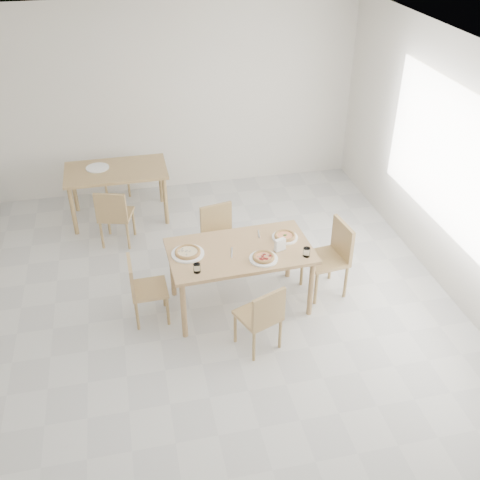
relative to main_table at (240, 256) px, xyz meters
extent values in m
plane|color=silver|center=(-0.58, -0.41, -0.67)|extent=(7.00, 7.00, 0.00)
plane|color=white|center=(-0.58, -0.41, 2.13)|extent=(7.00, 7.00, 0.00)
plane|color=silver|center=(-0.58, 3.09, 0.73)|extent=(6.00, 0.00, 6.00)
plane|color=silver|center=(2.42, -0.41, 0.73)|extent=(0.00, 7.00, 7.00)
cube|color=white|center=(2.40, -0.11, 0.83)|extent=(1.60, 0.02, 3.20)
cube|color=tan|center=(0.00, 0.00, 0.06)|extent=(1.58, 0.94, 0.04)
cylinder|color=tan|center=(-0.69, -0.40, -0.32)|extent=(0.06, 0.06, 0.71)
cylinder|color=tan|center=(0.72, -0.34, -0.32)|extent=(0.06, 0.06, 0.71)
cylinder|color=tan|center=(-0.72, 0.34, -0.32)|extent=(0.06, 0.06, 0.71)
cylinder|color=tan|center=(0.69, 0.40, -0.32)|extent=(0.06, 0.06, 0.71)
cube|color=tan|center=(0.03, -0.69, -0.27)|extent=(0.50, 0.50, 0.04)
cube|color=tan|center=(0.10, -0.85, -0.07)|extent=(0.37, 0.18, 0.37)
cylinder|color=tan|center=(0.12, -0.47, -0.48)|extent=(0.03, 0.03, 0.38)
cylinder|color=tan|center=(-0.18, -0.60, -0.48)|extent=(0.03, 0.03, 0.38)
cylinder|color=tan|center=(0.25, -0.78, -0.48)|extent=(0.03, 0.03, 0.38)
cylinder|color=tan|center=(-0.06, -0.90, -0.48)|extent=(0.03, 0.03, 0.38)
cube|color=tan|center=(-0.06, 0.72, -0.26)|extent=(0.48, 0.48, 0.04)
cube|color=tan|center=(-0.10, 0.90, -0.04)|extent=(0.40, 0.12, 0.38)
cylinder|color=tan|center=(-0.20, 0.52, -0.47)|extent=(0.03, 0.03, 0.39)
cylinder|color=tan|center=(0.14, 0.59, -0.47)|extent=(0.03, 0.03, 0.39)
cylinder|color=tan|center=(-0.27, 0.86, -0.47)|extent=(0.03, 0.03, 0.39)
cylinder|color=tan|center=(0.07, 0.93, -0.47)|extent=(0.03, 0.03, 0.39)
cube|color=tan|center=(-1.00, -0.02, -0.28)|extent=(0.39, 0.39, 0.04)
cube|color=tan|center=(-1.18, -0.02, -0.08)|extent=(0.05, 0.38, 0.36)
cylinder|color=tan|center=(-0.84, -0.17, -0.48)|extent=(0.03, 0.03, 0.37)
cylinder|color=tan|center=(-0.85, 0.15, -0.48)|extent=(0.03, 0.03, 0.37)
cylinder|color=tan|center=(-1.16, -0.18, -0.48)|extent=(0.03, 0.03, 0.37)
cylinder|color=tan|center=(-1.17, 0.14, -0.48)|extent=(0.03, 0.03, 0.37)
cube|color=tan|center=(1.00, 0.03, -0.22)|extent=(0.49, 0.49, 0.04)
cube|color=tan|center=(1.20, 0.06, 0.01)|extent=(0.10, 0.44, 0.42)
cylinder|color=tan|center=(0.79, 0.19, -0.46)|extent=(0.04, 0.04, 0.43)
cylinder|color=tan|center=(0.84, -0.18, -0.46)|extent=(0.04, 0.04, 0.43)
cylinder|color=tan|center=(1.17, 0.24, -0.46)|extent=(0.04, 0.04, 0.43)
cylinder|color=tan|center=(1.21, -0.13, -0.46)|extent=(0.04, 0.04, 0.43)
cylinder|color=white|center=(0.54, 0.11, 0.09)|extent=(0.29, 0.29, 0.02)
cylinder|color=white|center=(-0.56, 0.03, 0.09)|extent=(0.35, 0.35, 0.02)
cylinder|color=white|center=(0.20, -0.23, 0.09)|extent=(0.30, 0.30, 0.02)
cylinder|color=tan|center=(0.54, 0.11, 0.10)|extent=(0.31, 0.31, 0.01)
torus|color=tan|center=(0.54, 0.11, 0.11)|extent=(0.31, 0.31, 0.03)
cylinder|color=#E44628|center=(0.54, 0.11, 0.11)|extent=(0.23, 0.23, 0.01)
ellipsoid|color=#154E11|center=(0.54, 0.11, 0.12)|extent=(0.04, 0.02, 0.01)
cylinder|color=tan|center=(-0.56, 0.03, 0.10)|extent=(0.30, 0.30, 0.01)
torus|color=tan|center=(-0.56, 0.03, 0.11)|extent=(0.30, 0.30, 0.03)
cylinder|color=#F1E4C6|center=(-0.56, 0.03, 0.11)|extent=(0.23, 0.23, 0.01)
cylinder|color=tan|center=(0.20, -0.23, 0.10)|extent=(0.27, 0.27, 0.01)
torus|color=tan|center=(0.20, -0.23, 0.11)|extent=(0.27, 0.27, 0.03)
cylinder|color=#E44628|center=(0.20, -0.23, 0.11)|extent=(0.20, 0.20, 0.01)
cylinder|color=white|center=(0.66, -0.27, 0.13)|extent=(0.08, 0.08, 0.10)
cylinder|color=white|center=(-0.51, -0.30, 0.13)|extent=(0.07, 0.07, 0.10)
cube|color=silver|center=(0.41, -0.11, 0.09)|extent=(0.14, 0.10, 0.01)
cube|color=white|center=(0.41, -0.11, 0.16)|extent=(0.13, 0.08, 0.13)
cube|color=silver|center=(-0.10, -0.04, 0.08)|extent=(0.06, 0.20, 0.01)
cube|color=silver|center=(0.27, 0.26, 0.08)|extent=(0.04, 0.17, 0.01)
cube|color=tan|center=(-1.24, 2.28, 0.06)|extent=(1.38, 0.80, 0.04)
cylinder|color=tan|center=(-1.86, 1.95, -0.32)|extent=(0.06, 0.06, 0.71)
cylinder|color=tan|center=(-0.62, 1.96, -0.32)|extent=(0.06, 0.06, 0.71)
cylinder|color=tan|center=(-1.87, 2.60, -0.32)|extent=(0.06, 0.06, 0.71)
cylinder|color=tan|center=(-0.62, 2.61, -0.32)|extent=(0.06, 0.06, 0.71)
cube|color=tan|center=(-1.30, 1.63, -0.26)|extent=(0.50, 0.50, 0.04)
cube|color=tan|center=(-1.35, 1.46, -0.05)|extent=(0.40, 0.14, 0.38)
cylinder|color=tan|center=(-1.09, 1.75, -0.47)|extent=(0.03, 0.03, 0.39)
cylinder|color=tan|center=(-1.42, 1.84, -0.47)|extent=(0.03, 0.03, 0.39)
cylinder|color=tan|center=(-1.18, 1.42, -0.47)|extent=(0.03, 0.03, 0.39)
cylinder|color=tan|center=(-1.51, 1.51, -0.47)|extent=(0.03, 0.03, 0.39)
cube|color=tan|center=(-1.30, 2.99, -0.26)|extent=(0.48, 0.48, 0.04)
cube|color=tan|center=(-1.34, 3.17, -0.05)|extent=(0.40, 0.13, 0.38)
cylinder|color=tan|center=(-1.43, 2.78, -0.48)|extent=(0.03, 0.03, 0.39)
cylinder|color=tan|center=(-1.10, 2.86, -0.48)|extent=(0.03, 0.03, 0.39)
cylinder|color=tan|center=(-1.51, 3.12, -0.48)|extent=(0.03, 0.03, 0.39)
cylinder|color=tan|center=(-1.17, 3.20, -0.48)|extent=(0.03, 0.03, 0.39)
cylinder|color=white|center=(-1.48, 2.37, 0.09)|extent=(0.31, 0.31, 0.02)
camera|label=1|loc=(-1.08, -4.88, 3.46)|focal=42.00mm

